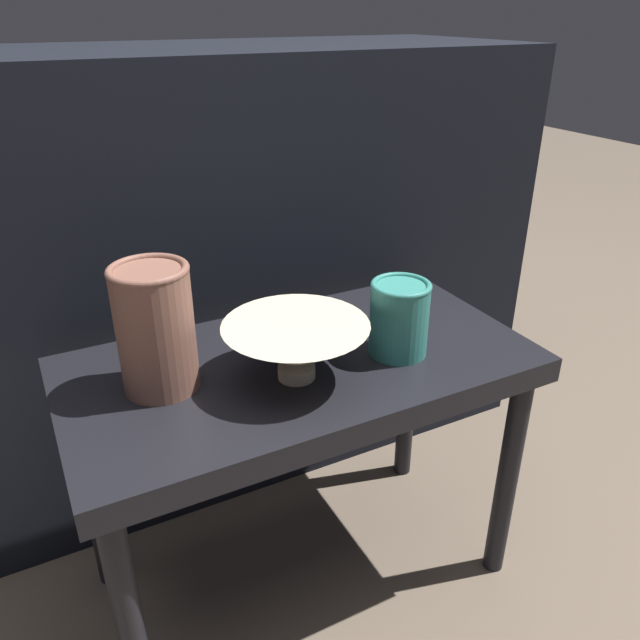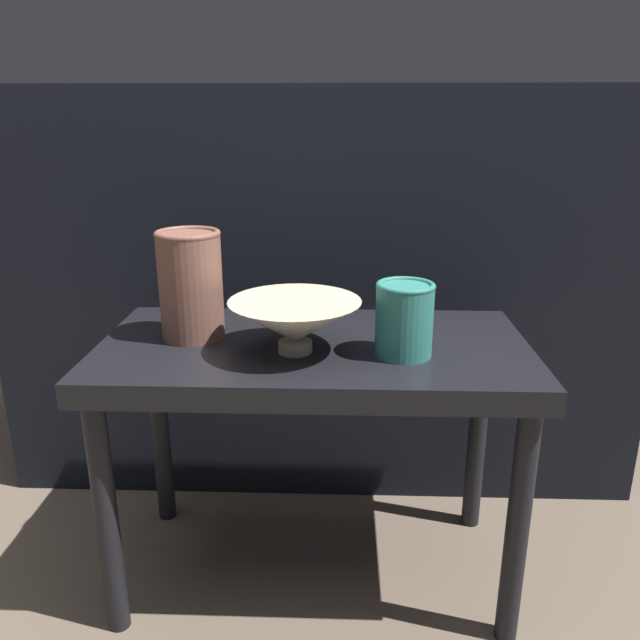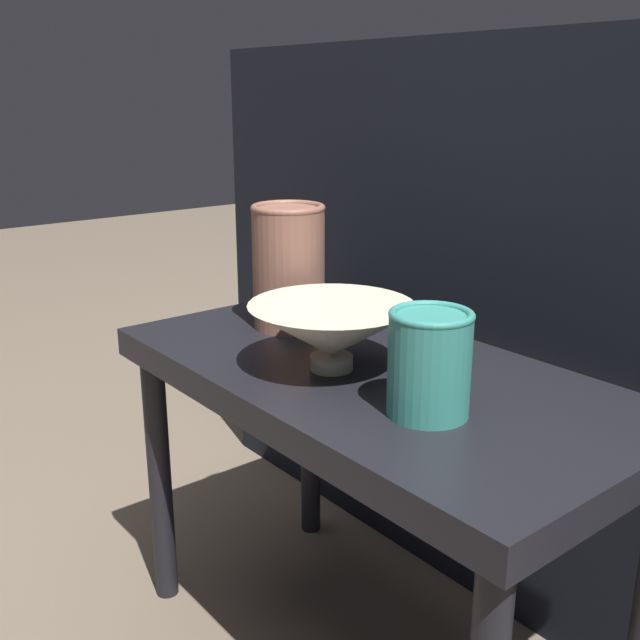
# 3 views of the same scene
# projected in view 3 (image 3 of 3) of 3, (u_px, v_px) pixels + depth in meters

# --- Properties ---
(table) EXTENTS (0.72, 0.37, 0.46)m
(table) POSITION_uv_depth(u_px,v_px,m) (372.00, 409.00, 0.98)
(table) COLOR black
(table) RESTS_ON ground_plane
(couch_backdrop) EXTENTS (1.39, 0.50, 0.88)m
(couch_backdrop) POSITION_uv_depth(u_px,v_px,m) (587.00, 313.00, 1.26)
(couch_backdrop) COLOR black
(couch_backdrop) RESTS_ON ground_plane
(bowl) EXTENTS (0.21, 0.21, 0.09)m
(bowl) POSITION_uv_depth(u_px,v_px,m) (332.00, 331.00, 0.94)
(bowl) COLOR beige
(bowl) RESTS_ON table
(vase_textured_left) EXTENTS (0.11, 0.11, 0.18)m
(vase_textured_left) POSITION_uv_depth(u_px,v_px,m) (289.00, 265.00, 1.10)
(vase_textured_left) COLOR brown
(vase_textured_left) RESTS_ON table
(vase_colorful_right) EXTENTS (0.09, 0.09, 0.12)m
(vase_colorful_right) POSITION_uv_depth(u_px,v_px,m) (429.00, 361.00, 0.80)
(vase_colorful_right) COLOR teal
(vase_colorful_right) RESTS_ON table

